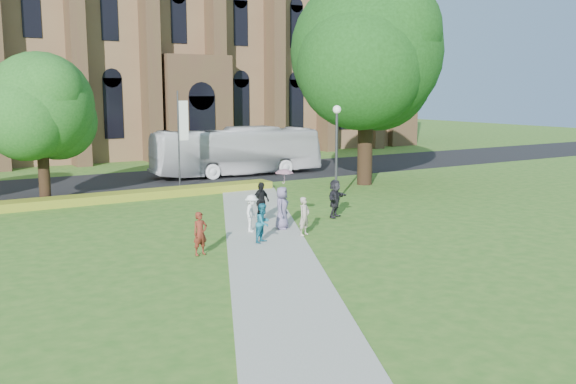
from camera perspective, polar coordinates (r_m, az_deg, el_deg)
ground at (r=25.57m, az=-0.90°, el=-4.64°), size 160.00×160.00×0.00m
road at (r=43.69m, az=-14.37°, el=0.85°), size 160.00×10.00×0.02m
footpath at (r=26.41m, az=-2.01°, el=-4.15°), size 15.58×28.54×0.04m
flower_hedge at (r=36.65m, az=-14.21°, el=-0.35°), size 18.00×1.40×0.45m
cathedral at (r=65.53m, az=-11.50°, el=14.99°), size 52.60×18.25×28.00m
streetlamp at (r=34.50m, az=4.34°, el=4.46°), size 0.44×0.44×5.24m
large_tree at (r=41.36m, az=7.02°, el=12.22°), size 9.60×9.60×13.20m
street_tree_1 at (r=36.50m, az=-21.19°, el=7.17°), size 5.60×5.60×8.05m
banner_pole_0 at (r=39.53m, az=-9.55°, el=5.09°), size 0.70×0.10×6.00m
tour_coach at (r=45.71m, az=-4.54°, el=3.63°), size 12.40×3.61×3.41m
pedestrian_0 at (r=23.81m, az=-7.82°, el=-3.67°), size 0.64×0.47×1.61m
pedestrian_1 at (r=25.51m, az=-2.22°, el=-2.76°), size 0.97×0.91×1.59m
pedestrian_2 at (r=27.46m, az=-3.25°, el=-1.89°), size 1.13×1.18×1.61m
pedestrian_3 at (r=29.60m, az=-2.43°, el=-0.87°), size 1.15×0.74×1.82m
pedestrian_4 at (r=27.98m, az=-0.54°, el=-1.41°), size 1.05×1.06×1.85m
pedestrian_5 at (r=30.58m, az=4.21°, el=-0.57°), size 1.72×1.32×1.82m
pedestrian_6 at (r=26.76m, az=1.46°, el=-2.16°), size 0.69×0.58×1.62m
parasol at (r=27.95m, az=-0.33°, el=1.20°), size 0.96×0.96×0.67m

